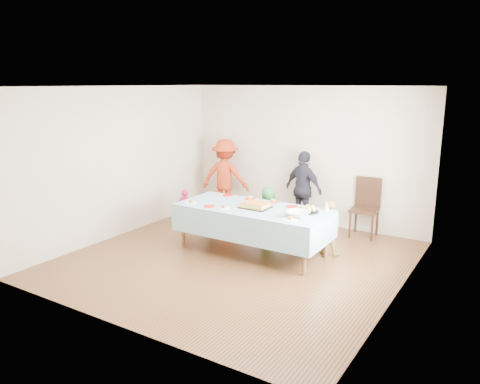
% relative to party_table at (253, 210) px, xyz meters
% --- Properties ---
extents(ground, '(5.00, 5.00, 0.00)m').
position_rel_party_table_xyz_m(ground, '(-0.07, -0.40, -0.72)').
color(ground, '#462214').
rests_on(ground, ground).
extents(room_walls, '(5.04, 5.04, 2.72)m').
position_rel_party_table_xyz_m(room_walls, '(-0.01, -0.39, 1.05)').
color(room_walls, beige).
rests_on(room_walls, ground).
extents(party_table, '(2.50, 1.10, 0.78)m').
position_rel_party_table_xyz_m(party_table, '(0.00, 0.00, 0.00)').
color(party_table, brown).
rests_on(party_table, ground).
extents(birthday_cake, '(0.47, 0.37, 0.08)m').
position_rel_party_table_xyz_m(birthday_cake, '(0.05, -0.01, 0.09)').
color(birthday_cake, black).
rests_on(birthday_cake, party_table).
extents(rolls_tray, '(0.33, 0.33, 0.10)m').
position_rel_party_table_xyz_m(rolls_tray, '(0.88, 0.20, 0.10)').
color(rolls_tray, black).
rests_on(rolls_tray, party_table).
extents(punch_bowl, '(0.35, 0.35, 0.09)m').
position_rel_party_table_xyz_m(punch_bowl, '(0.86, -0.12, 0.10)').
color(punch_bowl, silver).
rests_on(punch_bowl, party_table).
extents(party_hat, '(0.10, 0.10, 0.16)m').
position_rel_party_table_xyz_m(party_hat, '(1.09, 0.44, 0.14)').
color(party_hat, silver).
rests_on(party_hat, party_table).
extents(fork_pile, '(0.24, 0.18, 0.07)m').
position_rel_party_table_xyz_m(fork_pile, '(0.63, -0.22, 0.09)').
color(fork_pile, white).
rests_on(fork_pile, party_table).
extents(plate_red_far_a, '(0.18, 0.18, 0.01)m').
position_rel_party_table_xyz_m(plate_red_far_a, '(-0.79, 0.45, 0.06)').
color(plate_red_far_a, red).
rests_on(plate_red_far_a, party_table).
extents(plate_red_far_b, '(0.19, 0.19, 0.01)m').
position_rel_party_table_xyz_m(plate_red_far_b, '(-0.31, 0.43, 0.06)').
color(plate_red_far_b, red).
rests_on(plate_red_far_b, party_table).
extents(plate_red_far_c, '(0.17, 0.17, 0.01)m').
position_rel_party_table_xyz_m(plate_red_far_c, '(0.13, 0.46, 0.06)').
color(plate_red_far_c, red).
rests_on(plate_red_far_c, party_table).
extents(plate_red_far_d, '(0.19, 0.19, 0.01)m').
position_rel_party_table_xyz_m(plate_red_far_d, '(0.53, 0.36, 0.06)').
color(plate_red_far_d, red).
rests_on(plate_red_far_d, party_table).
extents(plate_red_near, '(0.19, 0.19, 0.01)m').
position_rel_party_table_xyz_m(plate_red_near, '(-0.62, -0.34, 0.06)').
color(plate_red_near, red).
rests_on(plate_red_near, party_table).
extents(plate_white_left, '(0.21, 0.21, 0.01)m').
position_rel_party_table_xyz_m(plate_white_left, '(-1.00, -0.34, 0.06)').
color(plate_white_left, white).
rests_on(plate_white_left, party_table).
extents(plate_white_mid, '(0.20, 0.20, 0.01)m').
position_rel_party_table_xyz_m(plate_white_mid, '(-0.35, -0.33, 0.06)').
color(plate_white_mid, white).
rests_on(plate_white_mid, party_table).
extents(plate_white_right, '(0.22, 0.22, 0.01)m').
position_rel_party_table_xyz_m(plate_white_right, '(0.84, -0.35, 0.06)').
color(plate_white_right, white).
rests_on(plate_white_right, party_table).
extents(dining_chair, '(0.49, 0.49, 1.07)m').
position_rel_party_table_xyz_m(dining_chair, '(1.29, 1.89, -0.13)').
color(dining_chair, black).
rests_on(dining_chair, ground).
extents(toddler_left, '(0.32, 0.25, 0.77)m').
position_rel_party_table_xyz_m(toddler_left, '(-1.80, 0.50, -0.34)').
color(toddler_left, '#CC1959').
rests_on(toddler_left, ground).
extents(toddler_mid, '(0.53, 0.44, 0.93)m').
position_rel_party_table_xyz_m(toddler_mid, '(-0.19, 0.87, -0.26)').
color(toddler_mid, '#256F31').
rests_on(toddler_mid, ground).
extents(toddler_right, '(0.46, 0.36, 0.91)m').
position_rel_party_table_xyz_m(toddler_right, '(1.07, 0.61, -0.27)').
color(toddler_right, tan).
rests_on(toddler_right, ground).
extents(adult_left, '(1.14, 0.81, 1.60)m').
position_rel_party_table_xyz_m(adult_left, '(-1.74, 1.80, 0.07)').
color(adult_left, '#B63216').
rests_on(adult_left, ground).
extents(adult_right, '(0.94, 0.61, 1.49)m').
position_rel_party_table_xyz_m(adult_right, '(0.08, 1.80, 0.02)').
color(adult_right, '#252431').
rests_on(adult_right, ground).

